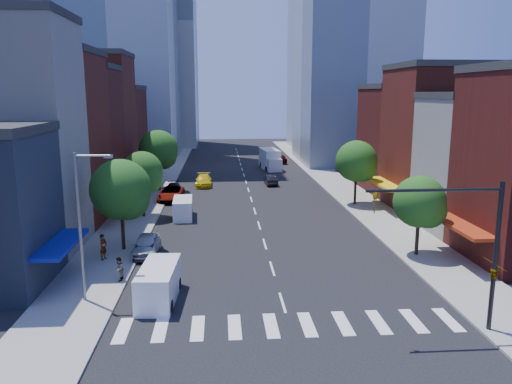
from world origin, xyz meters
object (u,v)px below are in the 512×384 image
(parked_car_rear, at_px, (174,189))
(cargo_van_near, at_px, (158,284))
(traffic_car_oncoming, at_px, (271,180))
(cargo_van_far, at_px, (183,209))
(parked_car_front, at_px, (147,245))
(parked_car_third, at_px, (171,194))
(pedestrian_near, at_px, (103,247))
(box_truck, at_px, (270,160))
(traffic_car_far, at_px, (280,159))
(taxi, at_px, (204,181))
(parked_car_second, at_px, (146,248))
(pedestrian_far, at_px, (119,269))

(parked_car_rear, bearing_deg, cargo_van_near, -92.43)
(cargo_van_near, bearing_deg, parked_car_rear, 96.79)
(parked_car_rear, relative_size, traffic_car_oncoming, 1.07)
(cargo_van_near, height_order, cargo_van_far, cargo_van_near)
(parked_car_front, bearing_deg, parked_car_third, 90.26)
(pedestrian_near, bearing_deg, cargo_van_near, -123.64)
(parked_car_third, xyz_separation_m, box_truck, (14.18, 23.72, 0.73))
(cargo_van_far, distance_m, traffic_car_oncoming, 21.00)
(traffic_car_far, bearing_deg, taxi, 54.54)
(parked_car_second, relative_size, cargo_van_far, 0.82)
(parked_car_third, height_order, cargo_van_near, cargo_van_near)
(cargo_van_near, xyz_separation_m, pedestrian_near, (-5.01, 7.73, 0.04))
(parked_car_third, distance_m, traffic_car_oncoming, 15.89)
(parked_car_front, distance_m, cargo_van_far, 11.82)
(parked_car_front, distance_m, parked_car_second, 0.41)
(pedestrian_near, distance_m, pedestrian_far, 4.94)
(parked_car_second, xyz_separation_m, taxi, (3.57, 29.67, 0.12))
(taxi, distance_m, pedestrian_near, 31.31)
(pedestrian_far, bearing_deg, traffic_car_oncoming, 160.75)
(parked_car_third, bearing_deg, box_truck, 61.12)
(cargo_van_far, bearing_deg, cargo_van_near, -92.56)
(parked_car_front, distance_m, parked_car_third, 20.25)
(taxi, height_order, box_truck, box_truck)
(cargo_van_near, bearing_deg, pedestrian_near, 126.34)
(parked_car_rear, height_order, pedestrian_near, pedestrian_near)
(parked_car_front, distance_m, pedestrian_far, 5.90)
(parked_car_second, height_order, taxi, taxi)
(taxi, relative_size, box_truck, 0.63)
(parked_car_front, height_order, cargo_van_near, cargo_van_near)
(parked_car_front, xyz_separation_m, parked_car_second, (0.00, -0.37, -0.17))
(parked_car_front, relative_size, box_truck, 0.57)
(cargo_van_near, distance_m, traffic_car_oncoming, 40.17)
(cargo_van_far, height_order, traffic_car_far, cargo_van_far)
(parked_car_front, distance_m, pedestrian_near, 3.30)
(parked_car_third, relative_size, pedestrian_near, 3.02)
(taxi, bearing_deg, parked_car_rear, -126.19)
(parked_car_rear, distance_m, cargo_van_far, 12.85)
(cargo_van_far, xyz_separation_m, traffic_car_oncoming, (10.80, 18.00, -0.30))
(pedestrian_far, bearing_deg, parked_car_rear, -179.88)
(cargo_van_near, height_order, taxi, cargo_van_near)
(cargo_van_far, bearing_deg, parked_car_second, -101.99)
(cargo_van_near, xyz_separation_m, pedestrian_far, (-2.99, 3.22, -0.13))
(traffic_car_far, bearing_deg, pedestrian_near, 64.98)
(pedestrian_near, height_order, pedestrian_far, pedestrian_near)
(cargo_van_far, bearing_deg, parked_car_third, 100.61)
(parked_car_front, height_order, pedestrian_far, pedestrian_far)
(parked_car_front, bearing_deg, taxi, 83.32)
(traffic_car_oncoming, distance_m, traffic_car_far, 21.85)
(pedestrian_near, xyz_separation_m, pedestrian_far, (2.02, -4.51, -0.17))
(parked_car_front, height_order, traffic_car_far, parked_car_front)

